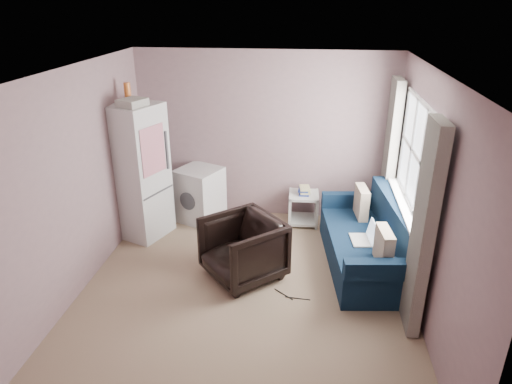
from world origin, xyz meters
The scene contains 8 objects.
room centered at (0.02, 0.01, 1.25)m, with size 3.84×4.24×2.54m.
armchair centered at (-0.07, 0.29, 0.42)m, with size 0.82×0.77×0.84m, color black.
fridge centered at (-1.66, 1.23, 0.96)m, with size 0.84×0.84×2.14m.
washing_machine centered at (-0.95, 1.75, 0.43)m, with size 0.77×0.77×0.82m.
side_table centered at (0.62, 1.82, 0.28)m, with size 0.45×0.45×0.59m.
sofa centered at (1.47, 0.72, 0.32)m, with size 1.09×2.02×0.86m.
window_dressing centered at (1.78, 0.70, 1.11)m, with size 0.17×2.62×2.18m.
floor_cables centered at (0.53, -0.06, 0.01)m, with size 0.42×0.19×0.01m.
Camera 1 is at (0.65, -4.40, 3.17)m, focal length 32.00 mm.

